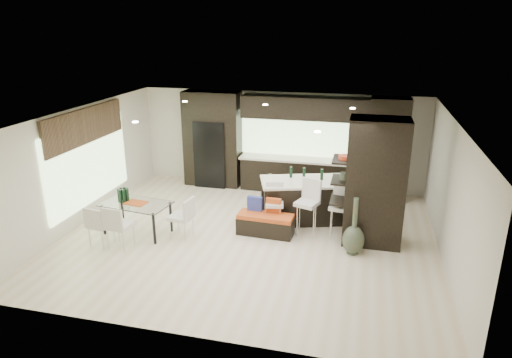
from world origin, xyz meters
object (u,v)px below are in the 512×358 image
(stool_left, at_px, (274,212))
(floor_vase, at_px, (354,226))
(stool_mid, at_px, (307,213))
(chair_end, at_px, (181,220))
(stool_right, at_px, (340,217))
(chair_far, at_px, (101,227))
(dining_table, at_px, (137,218))
(chair_near, at_px, (120,228))
(kitchen_island, at_px, (311,200))
(bench, at_px, (265,224))

(stool_left, distance_m, floor_vase, 1.93)
(stool_mid, bearing_deg, chair_end, -143.41)
(stool_mid, relative_size, stool_right, 1.02)
(floor_vase, height_order, chair_far, floor_vase)
(dining_table, distance_m, chair_near, 0.74)
(dining_table, distance_m, chair_far, 0.86)
(kitchen_island, xyz_separation_m, chair_near, (-3.68, -2.40, -0.05))
(bench, height_order, floor_vase, floor_vase)
(stool_right, distance_m, floor_vase, 0.76)
(floor_vase, xyz_separation_m, chair_near, (-4.73, -0.89, -0.16))
(chair_near, bearing_deg, dining_table, 95.80)
(chair_near, xyz_separation_m, chair_far, (-0.46, 0.02, -0.03))
(stool_left, distance_m, chair_far, 3.76)
(stool_right, bearing_deg, chair_near, -151.04)
(chair_near, bearing_deg, stool_mid, 28.83)
(floor_vase, relative_size, dining_table, 0.82)
(stool_right, relative_size, floor_vase, 0.82)
(kitchen_island, distance_m, stool_mid, 0.84)
(bench, bearing_deg, chair_near, -151.50)
(chair_near, bearing_deg, floor_vase, 16.43)
(floor_vase, xyz_separation_m, dining_table, (-4.73, -0.15, -0.25))
(kitchen_island, xyz_separation_m, chair_far, (-4.14, -2.38, -0.09))
(stool_left, relative_size, chair_near, 1.01)
(kitchen_island, bearing_deg, chair_end, -165.34)
(stool_right, height_order, chair_end, stool_right)
(floor_vase, height_order, chair_near, floor_vase)
(stool_left, relative_size, floor_vase, 0.73)
(stool_right, relative_size, dining_table, 0.67)
(floor_vase, bearing_deg, stool_right, 115.54)
(kitchen_island, distance_m, chair_far, 4.78)
(chair_far, bearing_deg, chair_near, 7.05)
(kitchen_island, height_order, floor_vase, floor_vase)
(kitchen_island, xyz_separation_m, bench, (-0.88, -1.06, -0.26))
(bench, relative_size, chair_end, 1.45)
(chair_near, bearing_deg, stool_left, 34.15)
(floor_vase, bearing_deg, bench, 166.87)
(stool_left, relative_size, chair_far, 1.09)
(chair_end, bearing_deg, stool_right, -68.90)
(stool_right, bearing_deg, floor_vase, -55.06)
(stool_mid, relative_size, dining_table, 0.68)
(stool_right, distance_m, chair_end, 3.46)
(dining_table, bearing_deg, floor_vase, 9.47)
(bench, bearing_deg, stool_left, 62.44)
(stool_mid, height_order, chair_near, stool_mid)
(bench, bearing_deg, floor_vase, -10.20)
(stool_left, bearing_deg, bench, -131.70)
(stool_mid, xyz_separation_m, chair_far, (-4.14, -1.55, -0.10))
(stool_left, bearing_deg, chair_far, -166.45)
(floor_vase, bearing_deg, chair_end, -177.63)
(bench, distance_m, floor_vase, 2.02)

